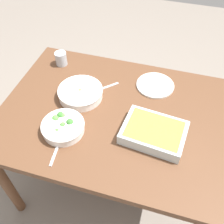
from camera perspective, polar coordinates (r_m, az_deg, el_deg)
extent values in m
plane|color=slate|center=(2.00, 0.00, -14.24)|extent=(6.00, 6.00, 0.00)
cube|color=brown|center=(1.40, 0.00, -0.54)|extent=(1.20, 0.90, 0.04)
cylinder|color=brown|center=(1.93, 19.01, -2.79)|extent=(0.06, 0.06, 0.70)
cylinder|color=brown|center=(2.07, -11.37, 3.72)|extent=(0.06, 0.06, 0.70)
cylinder|color=brown|center=(1.71, -22.33, -14.40)|extent=(0.06, 0.06, 0.70)
cylinder|color=white|center=(1.46, -6.95, 4.15)|extent=(0.24, 0.24, 0.05)
torus|color=white|center=(1.44, -7.04, 4.82)|extent=(0.25, 0.25, 0.01)
cylinder|color=#B2844C|center=(1.46, -6.96, 4.23)|extent=(0.20, 0.20, 0.03)
sphere|color=silver|center=(1.44, -7.46, 4.62)|extent=(0.02, 0.02, 0.02)
sphere|color=silver|center=(1.43, -6.03, 4.38)|extent=(0.02, 0.02, 0.02)
sphere|color=#B2844C|center=(1.44, -7.07, 4.71)|extent=(0.02, 0.02, 0.02)
cylinder|color=white|center=(1.31, -10.71, -3.36)|extent=(0.21, 0.21, 0.05)
torus|color=white|center=(1.29, -10.84, -2.78)|extent=(0.22, 0.22, 0.01)
cylinder|color=#8CB272|center=(1.31, -10.72, -3.29)|extent=(0.17, 0.17, 0.02)
sphere|color=#569E42|center=(1.33, -12.42, -1.32)|extent=(0.03, 0.03, 0.03)
sphere|color=#569E42|center=(1.28, -12.00, -3.99)|extent=(0.02, 0.02, 0.02)
sphere|color=#569E42|center=(1.32, -12.23, -1.47)|extent=(0.03, 0.03, 0.03)
sphere|color=#3D7A33|center=(1.33, -11.28, -0.70)|extent=(0.04, 0.04, 0.04)
sphere|color=#569E42|center=(1.29, -10.78, -2.81)|extent=(0.03, 0.03, 0.03)
sphere|color=#3D7A33|center=(1.30, -9.27, -2.25)|extent=(0.04, 0.04, 0.04)
sphere|color=#569E42|center=(1.33, -10.84, -0.82)|extent=(0.03, 0.03, 0.03)
cube|color=silver|center=(1.28, 9.17, -4.50)|extent=(0.32, 0.25, 0.06)
cube|color=gold|center=(1.27, 9.23, -4.17)|extent=(0.28, 0.22, 0.04)
cylinder|color=#B2BCC6|center=(1.69, -11.16, 11.47)|extent=(0.07, 0.07, 0.08)
cylinder|color=black|center=(1.70, -11.10, 11.13)|extent=(0.06, 0.06, 0.05)
cylinder|color=silver|center=(1.55, 9.49, 5.83)|extent=(0.22, 0.22, 0.01)
cube|color=silver|center=(1.52, -0.95, 5.59)|extent=(0.11, 0.11, 0.01)
ellipsoid|color=silver|center=(1.49, -3.87, 4.64)|extent=(0.05, 0.05, 0.01)
cube|color=silver|center=(1.25, -12.41, -8.85)|extent=(0.03, 0.14, 0.01)
ellipsoid|color=silver|center=(1.29, -11.27, -5.68)|extent=(0.03, 0.04, 0.01)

